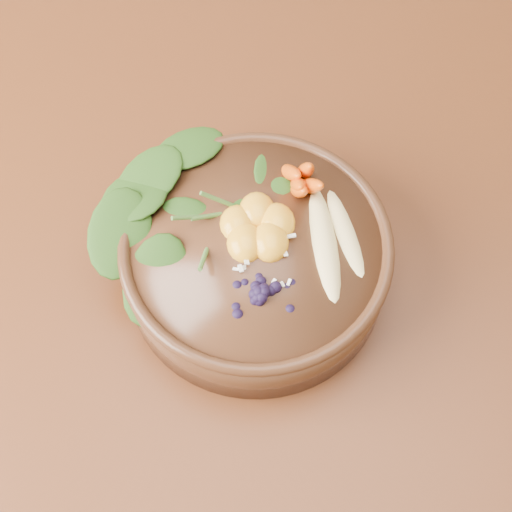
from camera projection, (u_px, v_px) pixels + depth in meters
ground at (379, 391)px, 1.48m from camera, size 4.00×4.00×0.00m
dining_table at (457, 233)px, 0.90m from camera, size 1.60×0.90×0.75m
stoneware_bowl at (256, 261)px, 0.74m from camera, size 0.28×0.28×0.07m
kale_heap at (212, 185)px, 0.71m from camera, size 0.18×0.16×0.04m
carrot_cluster at (303, 159)px, 0.71m from camera, size 0.06×0.06×0.08m
banana_halves at (336, 231)px, 0.70m from camera, size 0.07×0.15×0.03m
mandarin_cluster at (257, 221)px, 0.70m from camera, size 0.08×0.09×0.03m
blueberry_pile at (261, 286)px, 0.66m from camera, size 0.13×0.10×0.04m
coconut_flakes at (259, 258)px, 0.69m from camera, size 0.09×0.07×0.01m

